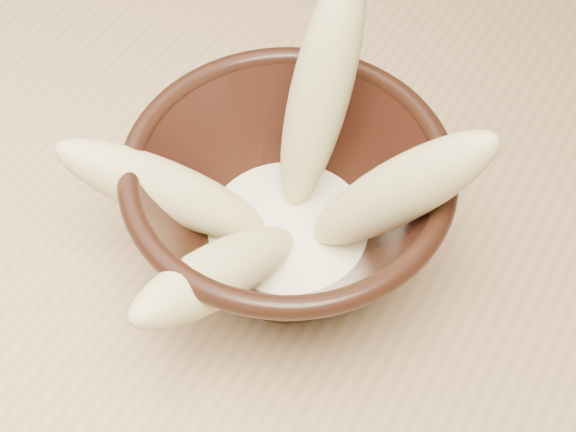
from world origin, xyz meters
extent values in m
cube|color=tan|center=(0.00, 0.00, 0.73)|extent=(1.20, 0.80, 0.04)
cylinder|color=tan|center=(-0.54, 0.34, 0.35)|extent=(0.05, 0.05, 0.71)
cylinder|color=black|center=(-0.19, -0.04, 0.76)|extent=(0.09, 0.09, 0.01)
cylinder|color=black|center=(-0.19, -0.04, 0.78)|extent=(0.09, 0.09, 0.01)
torus|color=black|center=(-0.19, -0.04, 0.86)|extent=(0.21, 0.21, 0.01)
cylinder|color=#F3EAC3|center=(-0.19, -0.04, 0.79)|extent=(0.12, 0.12, 0.02)
ellipsoid|color=#E9D98A|center=(-0.19, 0.01, 0.88)|extent=(0.04, 0.10, 0.18)
ellipsoid|color=#E9D98A|center=(-0.26, -0.08, 0.84)|extent=(0.15, 0.10, 0.12)
ellipsoid|color=#E9D98A|center=(-0.12, -0.02, 0.86)|extent=(0.13, 0.06, 0.16)
ellipsoid|color=#E9D98A|center=(-0.19, -0.11, 0.83)|extent=(0.06, 0.16, 0.11)
camera|label=1|loc=(-0.03, -0.31, 1.25)|focal=50.00mm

